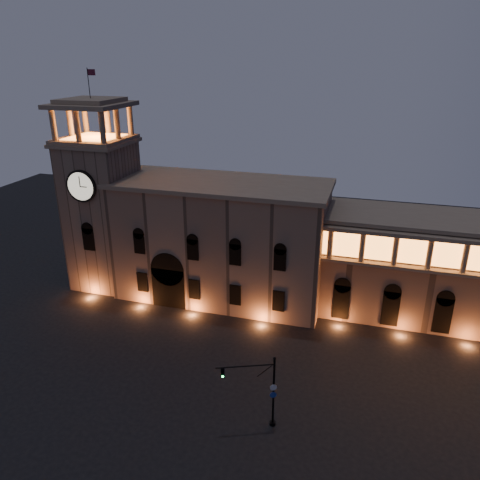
# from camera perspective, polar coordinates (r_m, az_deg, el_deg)

# --- Properties ---
(ground) EXTENTS (160.00, 160.00, 0.00)m
(ground) POSITION_cam_1_polar(r_m,az_deg,el_deg) (54.36, -7.76, -17.37)
(ground) COLOR black
(ground) RESTS_ON ground
(government_building) EXTENTS (30.80, 12.80, 17.60)m
(government_building) POSITION_cam_1_polar(r_m,az_deg,el_deg) (68.32, -2.41, -0.06)
(government_building) COLOR #7D6452
(government_building) RESTS_ON ground
(clock_tower) EXTENTS (9.80, 9.80, 32.40)m
(clock_tower) POSITION_cam_1_polar(r_m,az_deg,el_deg) (73.97, -16.39, 3.85)
(clock_tower) COLOR #7D6452
(clock_tower) RESTS_ON ground
(colonnade_wing) EXTENTS (40.60, 11.50, 14.50)m
(colonnade_wing) POSITION_cam_1_polar(r_m,az_deg,el_deg) (68.93, 26.22, -3.51)
(colonnade_wing) COLOR #795F4D
(colonnade_wing) RESTS_ON ground
(traffic_light) EXTENTS (5.46, 2.45, 7.99)m
(traffic_light) POSITION_cam_1_polar(r_m,az_deg,el_deg) (46.92, 2.88, -17.89)
(traffic_light) COLOR black
(traffic_light) RESTS_ON ground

